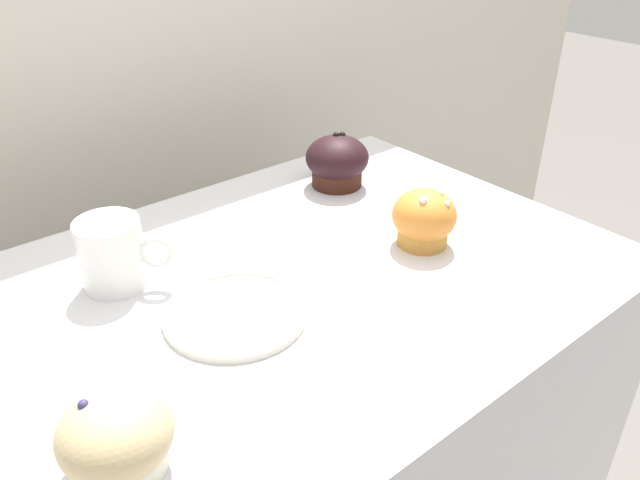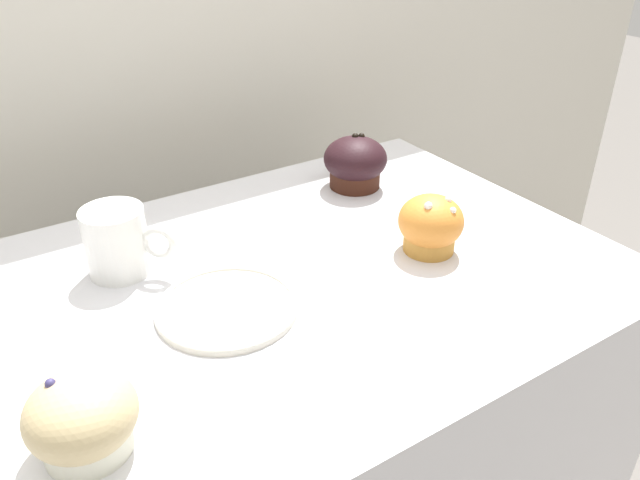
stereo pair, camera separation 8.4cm
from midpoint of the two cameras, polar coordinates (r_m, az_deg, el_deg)
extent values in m
cube|color=beige|center=(1.35, -15.85, 6.51)|extent=(3.20, 0.10, 1.80)
cylinder|color=#371A11|center=(1.09, 5.43, 6.12)|extent=(0.09, 0.09, 0.05)
ellipsoid|color=black|center=(1.08, 5.50, 7.37)|extent=(0.11, 0.11, 0.07)
sphere|color=black|center=(1.08, 6.08, 9.37)|extent=(0.01, 0.01, 0.01)
sphere|color=black|center=(1.08, 5.51, 9.36)|extent=(0.01, 0.01, 0.01)
cylinder|color=#C18234|center=(0.92, 12.58, 0.33)|extent=(0.07, 0.07, 0.05)
ellipsoid|color=orange|center=(0.90, 12.75, 1.63)|extent=(0.09, 0.09, 0.08)
sphere|color=white|center=(0.87, 12.63, 2.98)|extent=(0.01, 0.01, 0.01)
sphere|color=white|center=(0.89, 14.30, 3.51)|extent=(0.01, 0.01, 0.01)
sphere|color=white|center=(0.88, 14.75, 2.56)|extent=(0.01, 0.01, 0.01)
cylinder|color=silver|center=(0.63, -16.95, -16.54)|extent=(0.08, 0.08, 0.05)
ellipsoid|color=tan|center=(0.61, -17.28, -15.08)|extent=(0.10, 0.10, 0.07)
sphere|color=navy|center=(0.60, -19.75, -12.43)|extent=(0.01, 0.01, 0.01)
cylinder|color=white|center=(0.86, -15.52, -0.20)|extent=(0.08, 0.08, 0.09)
torus|color=white|center=(0.84, -11.79, -0.29)|extent=(0.04, 0.04, 0.05)
cylinder|color=black|center=(0.84, -15.92, 2.33)|extent=(0.07, 0.07, 0.01)
cylinder|color=beige|center=(0.79, -5.46, -6.34)|extent=(0.18, 0.18, 0.01)
torus|color=beige|center=(0.78, -5.47, -6.16)|extent=(0.18, 0.18, 0.01)
camera|label=1|loc=(0.04, -87.14, 1.67)|focal=35.00mm
camera|label=2|loc=(0.04, 92.86, -1.67)|focal=35.00mm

